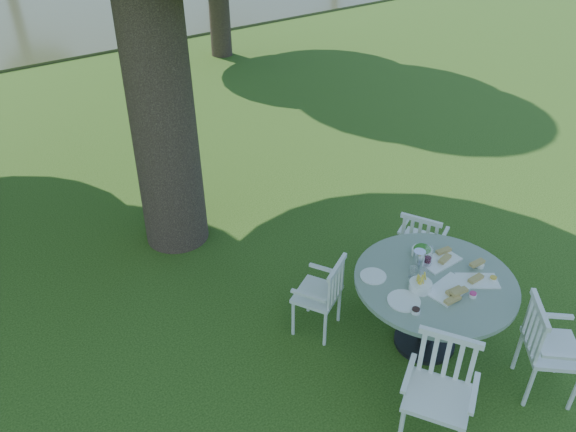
% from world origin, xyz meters
% --- Properties ---
extents(ground, '(140.00, 140.00, 0.00)m').
position_xyz_m(ground, '(0.00, 0.00, 0.00)').
color(ground, '#1A390B').
rests_on(ground, ground).
extents(table, '(1.40, 1.40, 0.76)m').
position_xyz_m(table, '(0.53, -1.25, 0.62)').
color(table, black).
rests_on(table, ground).
extents(chair_ne, '(0.54, 0.55, 0.83)m').
position_xyz_m(chair_ne, '(1.15, -0.53, 0.49)').
color(chair_ne, white).
rests_on(chair_ne, ground).
extents(chair_nw, '(0.54, 0.53, 0.81)m').
position_xyz_m(chair_nw, '(-0.13, -0.56, 0.48)').
color(chair_nw, white).
rests_on(chair_nw, ground).
extents(chair_sw, '(0.62, 0.63, 0.93)m').
position_xyz_m(chair_sw, '(-0.12, -1.92, 0.55)').
color(chair_sw, white).
rests_on(chair_sw, ground).
extents(chair_se, '(0.62, 0.62, 0.90)m').
position_xyz_m(chair_se, '(0.87, -2.13, 0.53)').
color(chair_se, white).
rests_on(chair_se, ground).
extents(tableware, '(1.05, 0.87, 0.21)m').
position_xyz_m(tableware, '(0.50, -1.17, 0.81)').
color(tableware, white).
rests_on(tableware, table).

